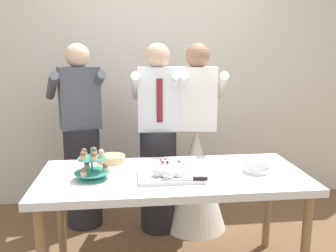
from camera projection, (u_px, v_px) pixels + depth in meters
rear_wall at (155, 65)px, 3.76m from camera, size 5.20×0.10×2.90m
dessert_table at (173, 184)px, 2.47m from camera, size 1.80×0.80×0.78m
cupcake_stand at (92, 166)px, 2.34m from camera, size 0.23×0.23×0.21m
main_cake_tray at (169, 172)px, 2.37m from camera, size 0.43×0.31×0.13m
plate_stack at (258, 166)px, 2.48m from camera, size 0.18×0.18×0.09m
round_cake at (112, 160)px, 2.68m from camera, size 0.24×0.24×0.06m
person_groom at (158, 149)px, 3.17m from camera, size 0.48×0.50×1.66m
person_bride at (196, 166)px, 3.24m from camera, size 0.57×0.56×1.66m
person_guest at (82, 147)px, 3.25m from camera, size 0.58×0.60×1.66m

